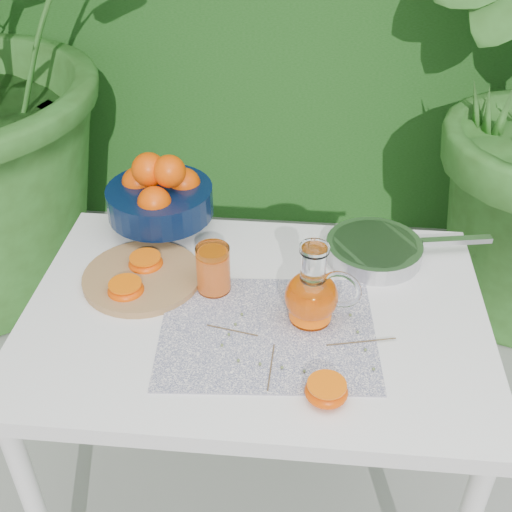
# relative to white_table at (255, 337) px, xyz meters

# --- Properties ---
(white_table) EXTENTS (1.00, 0.70, 0.75)m
(white_table) POSITION_rel_white_table_xyz_m (0.00, 0.00, 0.00)
(white_table) COLOR white
(white_table) RESTS_ON ground
(placemat) EXTENTS (0.47, 0.38, 0.00)m
(placemat) POSITION_rel_white_table_xyz_m (0.03, -0.07, 0.08)
(placemat) COLOR #0B1441
(placemat) RESTS_ON white_table
(cutting_board) EXTENTS (0.32, 0.32, 0.02)m
(cutting_board) POSITION_rel_white_table_xyz_m (-0.27, 0.08, 0.09)
(cutting_board) COLOR olive
(cutting_board) RESTS_ON white_table
(fruit_bowl) EXTENTS (0.28, 0.28, 0.21)m
(fruit_bowl) POSITION_rel_white_table_xyz_m (-0.27, 0.30, 0.18)
(fruit_bowl) COLOR black
(fruit_bowl) RESTS_ON white_table
(juice_pitcher) EXTENTS (0.17, 0.14, 0.19)m
(juice_pitcher) POSITION_rel_white_table_xyz_m (0.12, -0.02, 0.15)
(juice_pitcher) COLOR white
(juice_pitcher) RESTS_ON white_table
(juice_tumbler) EXTENTS (0.10, 0.10, 0.11)m
(juice_tumbler) POSITION_rel_white_table_xyz_m (-0.10, 0.06, 0.14)
(juice_tumbler) COLOR white
(juice_tumbler) RESTS_ON white_table
(saute_pan) EXTENTS (0.42, 0.27, 0.04)m
(saute_pan) POSITION_rel_white_table_xyz_m (0.27, 0.22, 0.10)
(saute_pan) COLOR #B6B6BB
(saute_pan) RESTS_ON white_table
(orange_halves) EXTENTS (0.55, 0.46, 0.04)m
(orange_halves) POSITION_rel_white_table_xyz_m (-0.13, -0.03, 0.10)
(orange_halves) COLOR #FE5802
(orange_halves) RESTS_ON white_table
(thyme_sprigs) EXTENTS (0.39, 0.23, 0.01)m
(thyme_sprigs) POSITION_rel_white_table_xyz_m (0.08, -0.11, 0.09)
(thyme_sprigs) COLOR brown
(thyme_sprigs) RESTS_ON white_table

